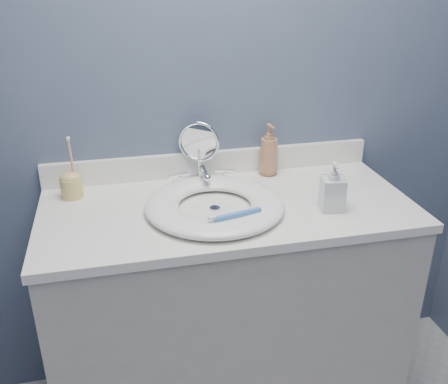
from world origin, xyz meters
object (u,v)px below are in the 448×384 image
object	(u,v)px
makeup_mirror	(199,149)
soap_bottle_amber	(269,150)
soap_bottle_clear	(333,186)
toothbrush_holder	(71,184)

from	to	relation	value
makeup_mirror	soap_bottle_amber	bearing A→B (deg)	20.64
soap_bottle_clear	toothbrush_holder	bearing A→B (deg)	171.15
soap_bottle_amber	soap_bottle_clear	distance (m)	0.34
toothbrush_holder	soap_bottle_clear	bearing A→B (deg)	-18.97
makeup_mirror	soap_bottle_clear	bearing A→B (deg)	-19.99
soap_bottle_amber	soap_bottle_clear	world-z (taller)	soap_bottle_amber
soap_bottle_amber	toothbrush_holder	xyz separation A→B (m)	(-0.71, -0.04, -0.05)
soap_bottle_clear	toothbrush_holder	world-z (taller)	toothbrush_holder
makeup_mirror	toothbrush_holder	world-z (taller)	makeup_mirror
makeup_mirror	toothbrush_holder	distance (m)	0.46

